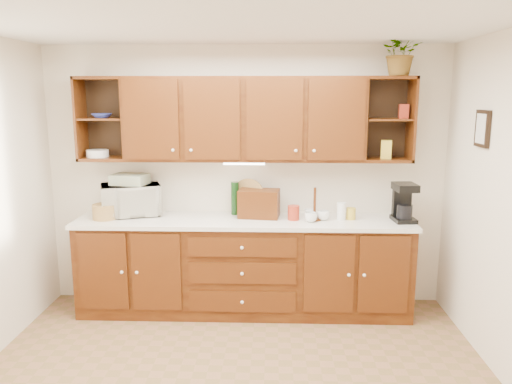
# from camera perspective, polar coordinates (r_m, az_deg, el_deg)

# --- Properties ---
(ceiling) EXTENTS (4.00, 4.00, 0.00)m
(ceiling) POSITION_cam_1_polar(r_m,az_deg,el_deg) (3.28, -3.10, 19.45)
(ceiling) COLOR white
(ceiling) RESTS_ON back_wall
(back_wall) EXTENTS (4.00, 0.00, 4.00)m
(back_wall) POSITION_cam_1_polar(r_m,az_deg,el_deg) (5.06, -1.22, 1.72)
(back_wall) COLOR beige
(back_wall) RESTS_ON floor
(base_cabinets) EXTENTS (3.20, 0.60, 0.90)m
(base_cabinets) POSITION_cam_1_polar(r_m,az_deg,el_deg) (4.98, -1.37, -8.55)
(base_cabinets) COLOR #331205
(base_cabinets) RESTS_ON floor
(countertop) EXTENTS (3.24, 0.64, 0.04)m
(countertop) POSITION_cam_1_polar(r_m,az_deg,el_deg) (4.83, -1.40, -3.33)
(countertop) COLOR silver
(countertop) RESTS_ON base_cabinets
(upper_cabinets) EXTENTS (3.20, 0.33, 0.80)m
(upper_cabinets) POSITION_cam_1_polar(r_m,az_deg,el_deg) (4.83, -1.24, 8.36)
(upper_cabinets) COLOR #331205
(upper_cabinets) RESTS_ON back_wall
(undercabinet_light) EXTENTS (0.40, 0.05, 0.02)m
(undercabinet_light) POSITION_cam_1_polar(r_m,az_deg,el_deg) (4.82, -1.37, 3.30)
(undercabinet_light) COLOR white
(undercabinet_light) RESTS_ON upper_cabinets
(framed_picture) EXTENTS (0.03, 0.24, 0.30)m
(framed_picture) POSITION_cam_1_polar(r_m,az_deg,el_deg) (4.48, 24.47, 6.61)
(framed_picture) COLOR black
(framed_picture) RESTS_ON right_wall
(wicker_basket) EXTENTS (0.31, 0.31, 0.14)m
(wicker_basket) POSITION_cam_1_polar(r_m,az_deg,el_deg) (5.03, -16.89, -2.16)
(wicker_basket) COLOR #A57E44
(wicker_basket) RESTS_ON countertop
(microwave) EXTENTS (0.66, 0.55, 0.31)m
(microwave) POSITION_cam_1_polar(r_m,az_deg,el_deg) (5.11, -14.12, -0.85)
(microwave) COLOR #EEE5CD
(microwave) RESTS_ON countertop
(towel_stack) EXTENTS (0.37, 0.30, 0.10)m
(towel_stack) POSITION_cam_1_polar(r_m,az_deg,el_deg) (5.07, -14.23, 1.42)
(towel_stack) COLOR #DABD66
(towel_stack) RESTS_ON microwave
(wine_bottle) EXTENTS (0.08, 0.08, 0.33)m
(wine_bottle) POSITION_cam_1_polar(r_m,az_deg,el_deg) (4.98, -2.42, -0.72)
(wine_bottle) COLOR black
(wine_bottle) RESTS_ON countertop
(woven_tray) EXTENTS (0.37, 0.23, 0.36)m
(woven_tray) POSITION_cam_1_polar(r_m,az_deg,el_deg) (5.01, -0.95, -2.47)
(woven_tray) COLOR #A57E44
(woven_tray) RESTS_ON countertop
(bread_box) EXTENTS (0.42, 0.29, 0.27)m
(bread_box) POSITION_cam_1_polar(r_m,az_deg,el_deg) (4.87, 0.35, -1.32)
(bread_box) COLOR #331205
(bread_box) RESTS_ON countertop
(mug_tree) EXTENTS (0.25, 0.27, 0.32)m
(mug_tree) POSITION_cam_1_polar(r_m,az_deg,el_deg) (4.80, 6.70, -2.64)
(mug_tree) COLOR #331205
(mug_tree) RESTS_ON countertop
(canister_red) EXTENTS (0.13, 0.13, 0.14)m
(canister_red) POSITION_cam_1_polar(r_m,az_deg,el_deg) (4.79, 4.31, -2.38)
(canister_red) COLOR #A02A17
(canister_red) RESTS_ON countertop
(canister_white) EXTENTS (0.10, 0.10, 0.17)m
(canister_white) POSITION_cam_1_polar(r_m,az_deg,el_deg) (4.84, 9.72, -2.18)
(canister_white) COLOR white
(canister_white) RESTS_ON countertop
(canister_yellow) EXTENTS (0.11, 0.11, 0.11)m
(canister_yellow) POSITION_cam_1_polar(r_m,az_deg,el_deg) (4.89, 10.80, -2.44)
(canister_yellow) COLOR gold
(canister_yellow) RESTS_ON countertop
(coffee_maker) EXTENTS (0.22, 0.27, 0.36)m
(coffee_maker) POSITION_cam_1_polar(r_m,az_deg,el_deg) (4.92, 16.53, -1.20)
(coffee_maker) COLOR black
(coffee_maker) RESTS_ON countertop
(bowl_stack) EXTENTS (0.20, 0.20, 0.04)m
(bowl_stack) POSITION_cam_1_polar(r_m,az_deg,el_deg) (5.06, -17.20, 8.32)
(bowl_stack) COLOR #293697
(bowl_stack) RESTS_ON upper_cabinets
(plate_stack) EXTENTS (0.28, 0.28, 0.07)m
(plate_stack) POSITION_cam_1_polar(r_m,az_deg,el_deg) (5.14, -17.66, 4.23)
(plate_stack) COLOR white
(plate_stack) RESTS_ON upper_cabinets
(pantry_box_yellow) EXTENTS (0.11, 0.10, 0.18)m
(pantry_box_yellow) POSITION_cam_1_polar(r_m,az_deg,el_deg) (4.93, 14.67, 4.73)
(pantry_box_yellow) COLOR gold
(pantry_box_yellow) RESTS_ON upper_cabinets
(pantry_box_red) EXTENTS (0.10, 0.09, 0.13)m
(pantry_box_red) POSITION_cam_1_polar(r_m,az_deg,el_deg) (4.97, 16.51, 8.84)
(pantry_box_red) COLOR #A02A17
(pantry_box_red) RESTS_ON upper_cabinets
(potted_plant) EXTENTS (0.43, 0.39, 0.43)m
(potted_plant) POSITION_cam_1_polar(r_m,az_deg,el_deg) (4.92, 16.29, 15.10)
(potted_plant) COLOR #999999
(potted_plant) RESTS_ON upper_cabinets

